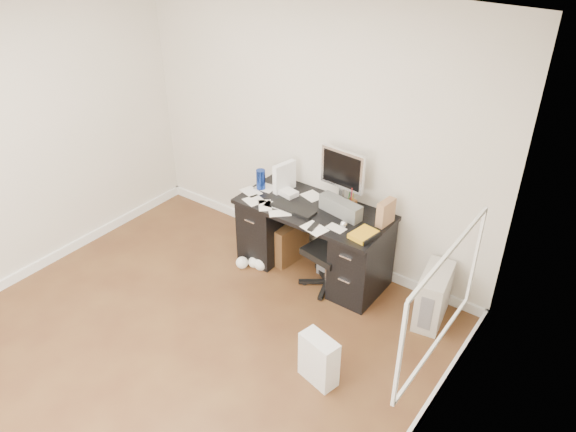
% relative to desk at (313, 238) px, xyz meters
% --- Properties ---
extents(ground, '(4.00, 4.00, 0.00)m').
position_rel_desk_xyz_m(ground, '(-0.30, -1.65, -0.40)').
color(ground, '#4B2918').
rests_on(ground, ground).
extents(room_shell, '(4.02, 4.02, 2.71)m').
position_rel_desk_xyz_m(room_shell, '(-0.27, -1.62, 1.26)').
color(room_shell, silver).
rests_on(room_shell, ground).
extents(desk, '(1.50, 0.70, 0.75)m').
position_rel_desk_xyz_m(desk, '(0.00, 0.00, 0.00)').
color(desk, black).
rests_on(desk, ground).
extents(loose_papers, '(1.10, 0.60, 0.00)m').
position_rel_desk_xyz_m(loose_papers, '(-0.20, -0.05, 0.35)').
color(loose_papers, white).
rests_on(loose_papers, desk).
extents(lcd_monitor, '(0.48, 0.30, 0.59)m').
position_rel_desk_xyz_m(lcd_monitor, '(0.18, 0.19, 0.64)').
color(lcd_monitor, silver).
rests_on(lcd_monitor, desk).
extents(keyboard, '(0.45, 0.15, 0.03)m').
position_rel_desk_xyz_m(keyboard, '(-0.14, -0.15, 0.36)').
color(keyboard, black).
rests_on(keyboard, desk).
extents(computer_mouse, '(0.08, 0.08, 0.07)m').
position_rel_desk_xyz_m(computer_mouse, '(0.41, -0.13, 0.38)').
color(computer_mouse, silver).
rests_on(computer_mouse, desk).
extents(travel_mug, '(0.11, 0.11, 0.21)m').
position_rel_desk_xyz_m(travel_mug, '(-0.65, 0.00, 0.45)').
color(travel_mug, '#153196').
rests_on(travel_mug, desk).
extents(white_binder, '(0.17, 0.28, 0.30)m').
position_rel_desk_xyz_m(white_binder, '(-0.44, 0.11, 0.50)').
color(white_binder, white).
rests_on(white_binder, desk).
extents(magazine_file, '(0.12, 0.21, 0.24)m').
position_rel_desk_xyz_m(magazine_file, '(0.68, 0.14, 0.47)').
color(magazine_file, '#A1714E').
rests_on(magazine_file, desk).
extents(pen_cup, '(0.12, 0.12, 0.25)m').
position_rel_desk_xyz_m(pen_cup, '(0.30, 0.18, 0.47)').
color(pen_cup, brown).
rests_on(pen_cup, desk).
extents(yellow_book, '(0.23, 0.27, 0.04)m').
position_rel_desk_xyz_m(yellow_book, '(0.64, -0.16, 0.37)').
color(yellow_book, gold).
rests_on(yellow_book, desk).
extents(paper_remote, '(0.27, 0.23, 0.02)m').
position_rel_desk_xyz_m(paper_remote, '(0.21, -0.30, 0.36)').
color(paper_remote, white).
rests_on(paper_remote, desk).
extents(office_chair, '(0.59, 0.59, 0.90)m').
position_rel_desk_xyz_m(office_chair, '(0.24, -0.10, 0.05)').
color(office_chair, '#585B58').
rests_on(office_chair, ground).
extents(pc_tower, '(0.31, 0.54, 0.51)m').
position_rel_desk_xyz_m(pc_tower, '(1.27, 0.04, -0.14)').
color(pc_tower, beige).
rests_on(pc_tower, ground).
extents(shopping_bag, '(0.36, 0.29, 0.43)m').
position_rel_desk_xyz_m(shopping_bag, '(0.84, -1.17, -0.18)').
color(shopping_bag, white).
rests_on(shopping_bag, ground).
extents(wicker_basket, '(0.47, 0.47, 0.43)m').
position_rel_desk_xyz_m(wicker_basket, '(-0.44, 0.05, -0.19)').
color(wicker_basket, '#4D2F17').
rests_on(wicker_basket, ground).
extents(desk_printer, '(0.41, 0.35, 0.23)m').
position_rel_desk_xyz_m(desk_printer, '(0.26, 0.14, -0.28)').
color(desk_printer, slate).
rests_on(desk_printer, ground).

